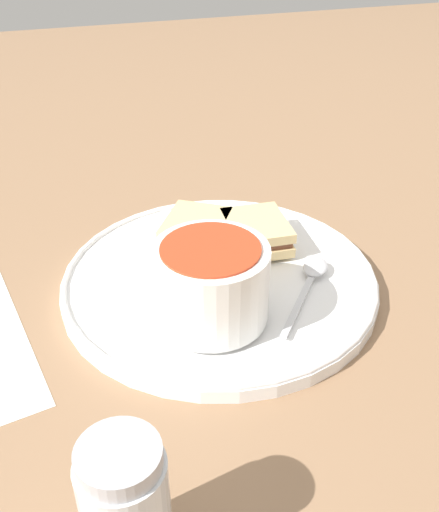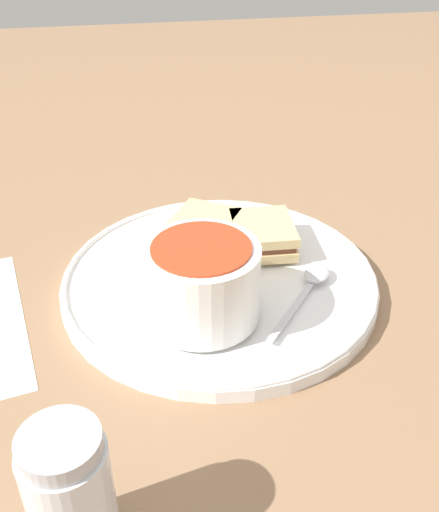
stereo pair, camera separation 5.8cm
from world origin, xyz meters
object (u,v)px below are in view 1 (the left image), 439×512
Objects in this scene: sandwich_half_far at (196,230)px; salt_shaker at (126,510)px; soup_bowl at (211,282)px; spoon at (313,273)px; sandwich_half_near at (256,232)px.

sandwich_half_far is 0.93× the size of salt_shaker.
soup_bowl is 1.08× the size of sandwich_half_far.
soup_bowl reaches higher than sandwich_half_far.
spoon is 0.08m from sandwich_half_near.
salt_shaker reaches higher than spoon.
salt_shaker reaches higher than sandwich_half_far.
soup_bowl is 0.13m from sandwich_half_near.
salt_shaker is at bearing 174.18° from spoon.
spoon is 1.42× the size of sandwich_half_near.
soup_bowl is at bearing 141.81° from sandwich_half_near.
sandwich_half_near is 0.81× the size of sandwich_half_far.
sandwich_half_near reaches higher than spoon.
salt_shaker is at bearing 158.21° from sandwich_half_far.
spoon is 1.06× the size of salt_shaker.
sandwich_half_near is at bearing -32.38° from salt_shaker.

